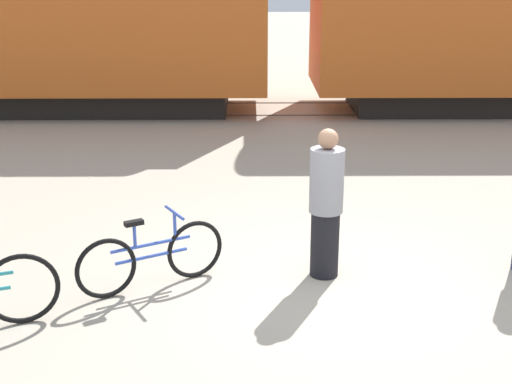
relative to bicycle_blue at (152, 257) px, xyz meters
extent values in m
plane|color=#B2A893|center=(1.98, 0.00, -0.35)|extent=(80.00, 80.00, 0.00)
cube|color=black|center=(-4.29, 9.44, -0.08)|extent=(9.59, 2.30, 0.55)
cube|color=#CC5B1E|center=(-4.29, 9.44, 1.86)|extent=(11.42, 3.06, 3.33)
cube|color=#4C4238|center=(1.98, 8.72, -0.34)|extent=(61.00, 0.07, 0.01)
cube|color=#4C4238|center=(1.98, 10.15, -0.34)|extent=(61.00, 0.07, 0.01)
torus|color=black|center=(-1.15, -0.79, 0.01)|extent=(0.70, 0.30, 0.73)
torus|color=black|center=(0.44, 0.25, -0.02)|extent=(0.60, 0.37, 0.66)
torus|color=black|center=(-0.44, -0.25, -0.02)|extent=(0.60, 0.37, 0.66)
cylinder|color=#3351B7|center=(0.00, 0.00, 0.15)|extent=(0.80, 0.47, 0.04)
cylinder|color=#3351B7|center=(0.00, 0.00, 0.01)|extent=(0.73, 0.43, 0.04)
cylinder|color=#3351B7|center=(-0.16, -0.09, 0.28)|extent=(0.04, 0.04, 0.28)
cube|color=black|center=(-0.16, -0.09, 0.42)|extent=(0.21, 0.17, 0.05)
cylinder|color=#3351B7|center=(0.24, 0.14, 0.30)|extent=(0.04, 0.04, 0.31)
cylinder|color=#3351B7|center=(0.24, 0.14, 0.45)|extent=(0.25, 0.42, 0.03)
cylinder|color=black|center=(1.88, 0.29, 0.03)|extent=(0.32, 0.32, 0.76)
cylinder|color=gray|center=(1.88, 0.29, 0.76)|extent=(0.37, 0.37, 0.71)
sphere|color=#A37556|center=(1.88, 0.29, 1.22)|extent=(0.22, 0.22, 0.22)
camera|label=1|loc=(1.06, -7.01, 3.05)|focal=50.00mm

